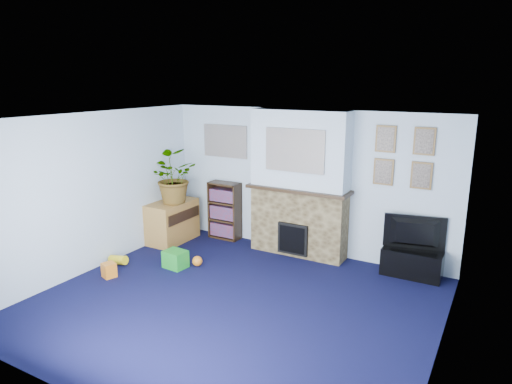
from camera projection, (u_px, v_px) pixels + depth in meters
The scene contains 26 objects.
floor at pixel (234, 303), 5.98m from camera, with size 5.00×4.50×0.01m, color black.
ceiling at pixel (231, 119), 5.40m from camera, with size 5.00×4.50×0.01m, color white.
wall_back at pixel (304, 182), 7.60m from camera, with size 5.00×0.04×2.40m, color silver.
wall_front at pixel (88, 285), 3.79m from camera, with size 5.00×0.04×2.40m, color silver.
wall_left at pixel (92, 192), 6.88m from camera, with size 0.04×4.50×2.40m, color silver.
wall_right at pixel (446, 252), 4.50m from camera, with size 0.04×4.50×2.40m, color silver.
chimney_breast at pixel (299, 185), 7.43m from camera, with size 1.72×0.50×2.40m.
collage_main at pixel (295, 151), 7.11m from camera, with size 1.00×0.03×0.68m, color gray.
collage_left at pixel (225, 141), 8.18m from camera, with size 0.90×0.03×0.58m, color gray.
portrait_tl at pixel (386, 139), 6.77m from camera, with size 0.30×0.03×0.40m, color brown.
portrait_tr at pixel (425, 141), 6.51m from camera, with size 0.30×0.03×0.40m, color brown.
portrait_bl at pixel (383, 172), 6.89m from camera, with size 0.30×0.03×0.40m, color brown.
portrait_br at pixel (421, 176), 6.63m from camera, with size 0.30×0.03×0.40m, color brown.
tv_stand at pixel (412, 262), 6.76m from camera, with size 0.86×0.36×0.41m, color black.
television at pixel (414, 234), 6.68m from camera, with size 0.88×0.12×0.51m, color black.
bookshelf at pixel (225, 212), 8.36m from camera, with size 0.58×0.28×1.05m.
sideboard at pixel (172, 222), 8.23m from camera, with size 0.52×0.94×0.73m, color #A47434.
potted_plant at pixel (171, 178), 7.97m from camera, with size 0.82×0.71×0.92m, color #26661E.
mantel_clock at pixel (300, 184), 7.37m from camera, with size 0.11×0.07×0.15m, color gold.
mantel_candle at pixel (316, 185), 7.23m from camera, with size 0.05×0.05×0.16m, color #B2BFC6.
mantel_teddy at pixel (268, 180), 7.65m from camera, with size 0.13×0.13×0.13m, color gray.
mantel_can at pixel (337, 189), 7.07m from camera, with size 0.07×0.07×0.13m, color orange.
green_crate at pixel (175, 259), 7.10m from camera, with size 0.34×0.27×0.27m, color #198C26.
toy_ball at pixel (197, 261), 7.17m from camera, with size 0.16×0.16×0.16m, color orange.
toy_block at pixel (109, 270), 6.76m from camera, with size 0.18×0.18×0.22m, color orange.
toy_tube at pixel (118, 260), 7.25m from camera, with size 0.15×0.15×0.31m, color yellow.
Camera 1 is at (2.93, -4.61, 2.86)m, focal length 32.00 mm.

